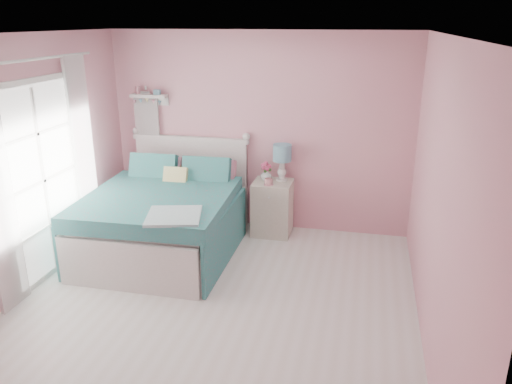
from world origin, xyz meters
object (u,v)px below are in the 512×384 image
at_px(vase, 266,175).
at_px(bed, 165,219).
at_px(nightstand, 272,208).
at_px(table_lamp, 282,155).
at_px(teacup, 269,182).

bearing_deg(vase, bed, -142.23).
distance_m(nightstand, table_lamp, 0.71).
height_order(nightstand, teacup, teacup).
relative_size(nightstand, table_lamp, 1.50).
bearing_deg(table_lamp, vase, -164.24).
xyz_separation_m(nightstand, teacup, (-0.03, -0.13, 0.40)).
bearing_deg(nightstand, teacup, -101.88).
distance_m(table_lamp, teacup, 0.40).
bearing_deg(bed, table_lamp, 32.45).
xyz_separation_m(table_lamp, vase, (-0.20, -0.06, -0.26)).
height_order(table_lamp, vase, table_lamp).
relative_size(nightstand, teacup, 6.65).
height_order(bed, nightstand, bed).
height_order(nightstand, table_lamp, table_lamp).
distance_m(bed, vase, 1.42).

